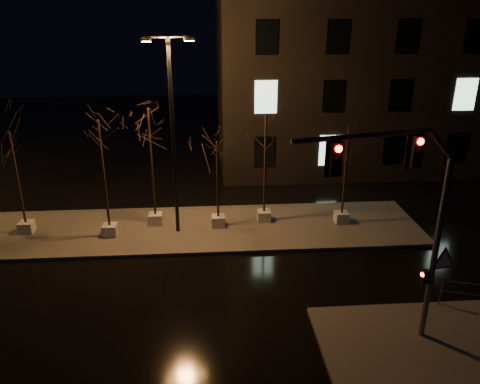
{
  "coord_description": "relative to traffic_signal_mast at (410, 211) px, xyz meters",
  "views": [
    {
      "loc": [
        0.52,
        -15.06,
        10.31
      ],
      "look_at": [
        1.9,
        3.93,
        2.8
      ],
      "focal_mm": 35.0,
      "sensor_mm": 36.0,
      "label": 1
    }
  ],
  "objects": [
    {
      "name": "ground",
      "position": [
        -6.37,
        3.0,
        -4.82
      ],
      "size": [
        90.0,
        90.0,
        0.0
      ],
      "primitive_type": "plane",
      "color": "black",
      "rests_on": "ground"
    },
    {
      "name": "tree_4",
      "position": [
        -3.04,
        9.54,
        -0.41
      ],
      "size": [
        1.8,
        1.8,
        5.61
      ],
      "color": "beige",
      "rests_on": "median"
    },
    {
      "name": "streetlight_main",
      "position": [
        -7.38,
        8.71,
        0.57
      ],
      "size": [
        2.27,
        0.65,
        9.08
      ],
      "rotation": [
        0.0,
        0.0,
        0.18
      ],
      "color": "black",
      "rests_on": "median"
    },
    {
      "name": "median",
      "position": [
        -6.37,
        9.0,
        -4.74
      ],
      "size": [
        22.0,
        5.0,
        0.15
      ],
      "primitive_type": "cube",
      "color": "#4F4B46",
      "rests_on": "ground"
    },
    {
      "name": "tree_2",
      "position": [
        -8.53,
        9.57,
        -0.09
      ],
      "size": [
        1.8,
        1.8,
        6.04
      ],
      "color": "beige",
      "rests_on": "median"
    },
    {
      "name": "guard_rail_a",
      "position": [
        3.63,
        1.5,
        -3.99
      ],
      "size": [
        2.28,
        0.8,
        1.04
      ],
      "rotation": [
        0.0,
        0.0,
        -0.32
      ],
      "color": "#53555A",
      "rests_on": "sidewalk_corner"
    },
    {
      "name": "traffic_signal_mast",
      "position": [
        0.0,
        0.0,
        0.0
      ],
      "size": [
        5.72,
        1.28,
        7.11
      ],
      "rotation": [
        0.0,
        0.0,
        0.22
      ],
      "color": "#53555A",
      "rests_on": "sidewalk_corner"
    },
    {
      "name": "tree_0",
      "position": [
        -14.69,
        9.08,
        -0.75
      ],
      "size": [
        1.8,
        1.8,
        5.16
      ],
      "color": "beige",
      "rests_on": "median"
    },
    {
      "name": "tree_5",
      "position": [
        0.85,
        9.07,
        -0.81
      ],
      "size": [
        1.8,
        1.8,
        5.09
      ],
      "color": "beige",
      "rests_on": "median"
    },
    {
      "name": "tree_3",
      "position": [
        -5.39,
        9.09,
        -1.27
      ],
      "size": [
        1.8,
        1.8,
        4.47
      ],
      "color": "beige",
      "rests_on": "median"
    },
    {
      "name": "building",
      "position": [
        7.63,
        21.0,
        2.68
      ],
      "size": [
        25.0,
        12.0,
        15.0
      ],
      "primitive_type": "cube",
      "color": "black",
      "rests_on": "ground"
    },
    {
      "name": "sidewalk_corner",
      "position": [
        1.13,
        -0.5,
        -4.74
      ],
      "size": [
        7.0,
        5.0,
        0.15
      ],
      "primitive_type": "cube",
      "color": "#4F4B46",
      "rests_on": "ground"
    },
    {
      "name": "tree_1",
      "position": [
        -10.59,
        8.46,
        -0.29
      ],
      "size": [
        1.8,
        1.8,
        5.77
      ],
      "color": "beige",
      "rests_on": "median"
    }
  ]
}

